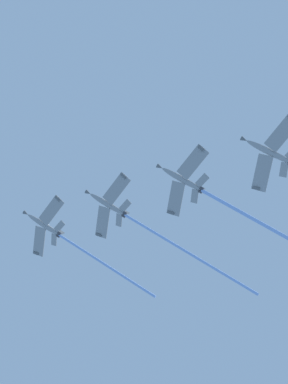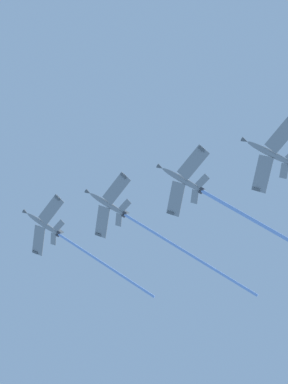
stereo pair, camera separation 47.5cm
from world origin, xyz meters
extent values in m
ellipsoid|color=gray|center=(-23.95, -23.28, 150.33)|extent=(8.73, 9.56, 6.54)
cone|color=#595E60|center=(-19.97, -27.78, 153.31)|extent=(2.20, 2.27, 1.79)
ellipsoid|color=black|center=(-22.88, -24.49, 151.80)|extent=(2.68, 2.84, 2.05)
cube|color=gray|center=(-20.43, -19.26, 149.89)|extent=(7.83, 9.30, 1.78)
cube|color=#595E60|center=(-17.57, -16.30, 149.86)|extent=(1.77, 1.52, 0.91)
cube|color=gray|center=(-28.36, -26.29, 149.89)|extent=(9.51, 7.10, 1.78)
cube|color=#595E60|center=(-31.65, -28.77, 149.86)|extent=(1.39, 1.80, 0.91)
cube|color=gray|center=(-25.21, -18.41, 148.12)|extent=(3.28, 3.96, 0.94)
cube|color=gray|center=(-28.63, -21.44, 148.12)|extent=(3.97, 2.98, 0.94)
cube|color=#595E60|center=(-27.21, -19.59, 149.46)|extent=(2.38, 2.66, 3.57)
cylinder|color=#38383D|center=(-27.03, -19.12, 147.67)|extent=(1.43, 1.47, 1.16)
cylinder|color=#38383D|center=(-27.70, -19.72, 147.67)|extent=(1.43, 1.47, 1.16)
cylinder|color=#8CB2F4|center=(-37.41, -8.08, 140.17)|extent=(20.59, 23.12, 15.46)
ellipsoid|color=gray|center=(-21.71, -2.19, 143.81)|extent=(8.59, 9.58, 6.73)
cone|color=#595E60|center=(-17.81, -6.69, 146.89)|extent=(2.20, 2.28, 1.80)
ellipsoid|color=black|center=(-20.67, -3.39, 145.31)|extent=(2.65, 2.85, 2.09)
cube|color=gray|center=(-18.13, 1.78, 143.35)|extent=(7.87, 9.25, 1.83)
cube|color=#595E60|center=(-15.24, 4.71, 143.32)|extent=(1.75, 1.52, 0.94)
cube|color=gray|center=(-26.15, -5.15, 143.35)|extent=(9.51, 7.00, 1.83)
cube|color=#595E60|center=(-29.46, -7.59, 143.32)|extent=(1.37, 1.79, 0.94)
cube|color=gray|center=(-22.88, 2.66, 141.50)|extent=(3.29, 3.95, 0.97)
cube|color=gray|center=(-26.33, -0.32, 141.50)|extent=(3.97, 2.94, 0.97)
cube|color=#595E60|center=(-24.91, 1.52, 142.84)|extent=(2.37, 2.70, 3.59)
cylinder|color=#38383D|center=(-24.70, 1.97, 141.05)|extent=(1.43, 1.47, 1.17)
cylinder|color=#38383D|center=(-25.38, 1.38, 141.05)|extent=(1.43, 1.47, 1.17)
cylinder|color=#8CB2F4|center=(-37.04, 15.54, 131.54)|extent=(24.51, 28.18, 19.47)
ellipsoid|color=gray|center=(-18.45, 19.69, 135.33)|extent=(8.67, 9.56, 6.63)
cone|color=#595E60|center=(-14.50, 15.20, 138.36)|extent=(2.20, 2.27, 1.79)
ellipsoid|color=black|center=(-17.39, 18.48, 136.81)|extent=(2.67, 2.84, 2.07)
cube|color=gray|center=(-14.91, 23.69, 134.88)|extent=(7.84, 9.28, 1.80)
cube|color=#595E60|center=(-12.04, 26.64, 134.85)|extent=(1.76, 1.52, 0.92)
cube|color=gray|center=(-22.87, 16.69, 134.88)|extent=(9.51, 7.06, 1.80)
cube|color=#595E60|center=(-26.16, 14.23, 134.85)|extent=(1.38, 1.80, 0.92)
cube|color=gray|center=(-19.68, 24.54, 133.07)|extent=(3.28, 3.95, 0.96)
cube|color=gray|center=(-23.10, 21.53, 133.07)|extent=(3.97, 2.97, 0.96)
cube|color=#595E60|center=(-21.69, 23.38, 134.41)|extent=(2.38, 2.68, 3.58)
cylinder|color=#38383D|center=(-21.49, 23.84, 132.62)|extent=(1.43, 1.47, 1.17)
cylinder|color=#38383D|center=(-22.17, 23.24, 132.62)|extent=(1.43, 1.47, 1.17)
cylinder|color=#8CB2F4|center=(-31.71, 34.78, 125.04)|extent=(20.44, 23.09, 15.76)
ellipsoid|color=gray|center=(-16.34, 41.71, 128.77)|extent=(8.64, 9.70, 6.42)
cone|color=#595E60|center=(-12.41, 37.12, 131.67)|extent=(2.19, 2.27, 1.77)
ellipsoid|color=black|center=(-15.28, 40.47, 130.22)|extent=(2.66, 2.86, 2.02)
cube|color=gray|center=(-12.75, 45.67, 128.33)|extent=(7.93, 9.27, 1.74)
cube|color=gray|center=(-20.80, 38.77, 128.33)|extent=(9.54, 7.01, 1.74)
cube|color=#595E60|center=(-24.13, 36.35, 128.31)|extent=(1.38, 1.81, 0.89)
cube|color=gray|center=(-21.00, 43.65, 126.60)|extent=(3.97, 2.95, 0.92)
cube|color=#595E60|center=(-19.55, 45.45, 127.95)|extent=(2.33, 2.68, 3.56)
camera|label=1|loc=(25.88, 24.39, 1.58)|focal=51.68mm
camera|label=2|loc=(26.03, 23.94, 1.58)|focal=51.68mm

